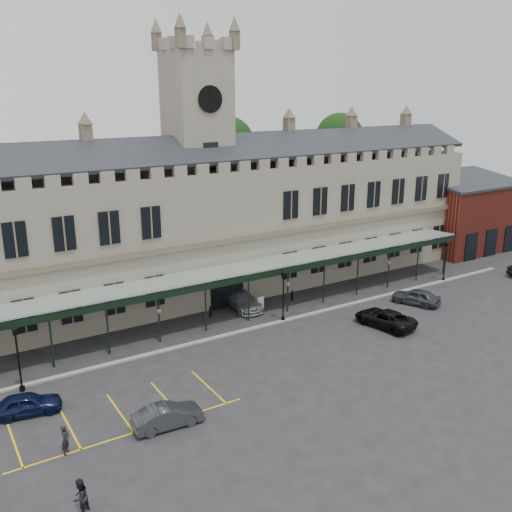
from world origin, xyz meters
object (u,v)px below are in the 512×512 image
clock_tower (198,154)px  sign_board (261,303)px  car_taxi (242,300)px  car_van (385,318)px  lamp_post_left (17,352)px  person_a (65,440)px  car_left_a (27,404)px  car_left_b (168,416)px  traffic_cone (414,300)px  person_b (80,497)px  lamp_post_right (446,257)px  lamp_post_mid (283,290)px  car_right_a (416,297)px  station_building (201,226)px

clock_tower → sign_board: clock_tower is taller
car_taxi → car_van: bearing=-46.9°
lamp_post_left → person_a: lamp_post_left is taller
car_left_a → clock_tower: bearing=-42.7°
sign_board → car_left_b: bearing=-140.8°
car_van → person_a: bearing=-4.2°
traffic_cone → person_b: person_b is taller
lamp_post_left → traffic_cone: (33.33, -2.29, -2.42)m
lamp_post_right → car_taxi: bearing=168.3°
lamp_post_right → lamp_post_mid: bearing=180.0°
lamp_post_right → car_right_a: 8.17m
lamp_post_right → car_right_a: bearing=-156.9°
lamp_post_right → car_left_b: 35.61m
person_b → car_left_b: bearing=175.6°
sign_board → person_b: bearing=-142.5°
person_b → car_left_a: bearing=-127.3°
lamp_post_left → person_b: 13.34m
station_building → person_b: 30.84m
lamp_post_mid → car_left_b: lamp_post_mid is taller
station_building → person_b: station_building is taller
car_left_a → sign_board: bearing=-61.2°
lamp_post_right → traffic_cone: size_ratio=5.99×
station_building → lamp_post_left: bearing=-149.3°
lamp_post_right → person_a: lamp_post_right is taller
clock_tower → car_taxi: (1.00, -6.00, -12.36)m
clock_tower → lamp_post_left: bearing=-149.1°
car_left_b → car_van: 21.38m
lamp_post_mid → car_left_b: size_ratio=1.12×
car_right_a → sign_board: bearing=-51.8°
car_left_b → car_right_a: size_ratio=0.96×
car_left_b → person_b: (-6.23, -4.45, 0.22)m
traffic_cone → car_left_a: car_left_a is taller
car_left_b → person_a: (-5.68, 0.49, 0.17)m
car_right_a → person_a: person_a is taller
car_taxi → sign_board: bearing=-36.7°
person_a → lamp_post_right: bearing=-41.5°
lamp_post_right → sign_board: bearing=170.6°
station_building → car_right_a: station_building is taller
lamp_post_left → person_b: lamp_post_left is taller
clock_tower → person_a: 28.96m
car_left_a → car_right_a: 33.67m
lamp_post_left → clock_tower: bearing=30.9°
station_building → lamp_post_mid: size_ratio=12.95×
lamp_post_left → sign_board: 21.30m
car_right_a → person_b: (-33.19, -10.75, 0.17)m
car_right_a → person_a: (-32.64, -5.81, 0.12)m
station_building → lamp_post_mid: (2.43, -10.31, -3.72)m
car_right_a → car_van: bearing=-4.5°
station_building → person_a: 26.77m
clock_tower → traffic_cone: size_ratio=34.42×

